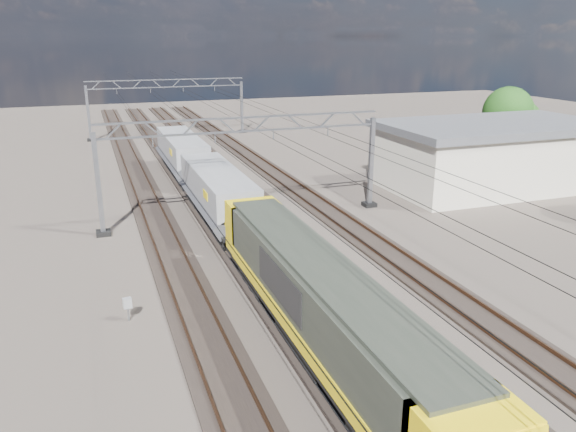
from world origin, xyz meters
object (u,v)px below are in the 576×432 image
object	(u,v)px
hopper_wagon_lead	(218,191)
trackside_cabinet	(127,304)
hopper_wagon_mid	(182,152)
industrial_shed	(493,154)
locomotive	(320,303)
catenary_gantry_far	(168,105)
tree_far	(512,114)
catenary_gantry_mid	(245,165)

from	to	relation	value
hopper_wagon_lead	trackside_cabinet	size ratio (longest dim) A/B	11.79
hopper_wagon_lead	hopper_wagon_mid	size ratio (longest dim) A/B	1.00
hopper_wagon_lead	industrial_shed	bearing A→B (deg)	4.95
locomotive	trackside_cabinet	size ratio (longest dim) A/B	19.14
catenary_gantry_far	hopper_wagon_lead	distance (m)	36.17
trackside_cabinet	industrial_shed	distance (m)	34.09
locomotive	hopper_wagon_lead	distance (m)	17.70
industrial_shed	tree_far	xyz separation A→B (m)	(8.32, 7.79, 2.01)
hopper_wagon_mid	tree_far	world-z (taller)	tree_far
hopper_wagon_lead	hopper_wagon_mid	world-z (taller)	same
catenary_gantry_far	trackside_cabinet	distance (m)	49.16
hopper_wagon_mid	trackside_cabinet	distance (m)	27.29
hopper_wagon_lead	hopper_wagon_mid	xyz separation A→B (m)	(0.00, 14.20, 0.00)
catenary_gantry_far	hopper_wagon_lead	bearing A→B (deg)	-93.17
hopper_wagon_lead	tree_far	size ratio (longest dim) A/B	1.75
locomotive	catenary_gantry_far	bearing A→B (deg)	87.87
hopper_wagon_mid	trackside_cabinet	bearing A→B (deg)	-104.68
hopper_wagon_lead	tree_far	bearing A→B (deg)	16.98
catenary_gantry_far	tree_far	world-z (taller)	tree_far
catenary_gantry_far	locomotive	bearing A→B (deg)	-92.13
hopper_wagon_lead	catenary_gantry_mid	bearing A→B (deg)	2.30
locomotive	industrial_shed	distance (m)	31.10
catenary_gantry_mid	trackside_cabinet	distance (m)	15.45
catenary_gantry_mid	tree_far	bearing A→B (deg)	17.89
catenary_gantry_mid	trackside_cabinet	size ratio (longest dim) A/B	18.05
hopper_wagon_mid	tree_far	size ratio (longest dim) A/B	1.75
tree_far	hopper_wagon_mid	bearing A→B (deg)	172.37
catenary_gantry_far	industrial_shed	distance (m)	40.51
locomotive	tree_far	xyz separation A→B (m)	(32.32, 27.56, 2.41)
industrial_shed	tree_far	size ratio (longest dim) A/B	2.50
industrial_shed	catenary_gantry_far	bearing A→B (deg)	122.91
hopper_wagon_lead	locomotive	bearing A→B (deg)	-90.00
hopper_wagon_mid	industrial_shed	world-z (taller)	industrial_shed
catenary_gantry_mid	catenary_gantry_far	size ratio (longest dim) A/B	1.00
catenary_gantry_far	tree_far	xyz separation A→B (m)	(30.32, -26.21, 0.83)
industrial_shed	catenary_gantry_mid	bearing A→B (deg)	-174.81
locomotive	trackside_cabinet	xyz separation A→B (m)	(-6.91, 5.53, -1.50)
locomotive	tree_far	distance (m)	42.54
locomotive	tree_far	size ratio (longest dim) A/B	2.84
industrial_shed	tree_far	world-z (taller)	tree_far
hopper_wagon_lead	industrial_shed	size ratio (longest dim) A/B	0.70
catenary_gantry_far	industrial_shed	xyz separation A→B (m)	(22.00, -34.00, -1.18)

